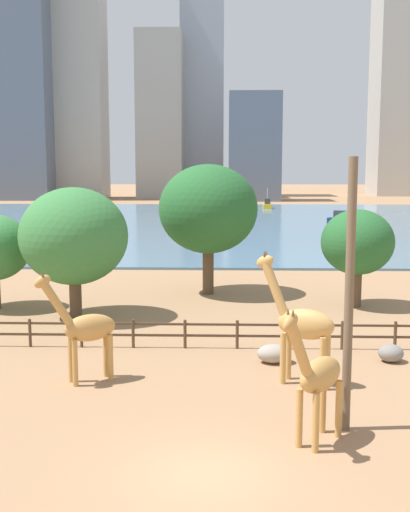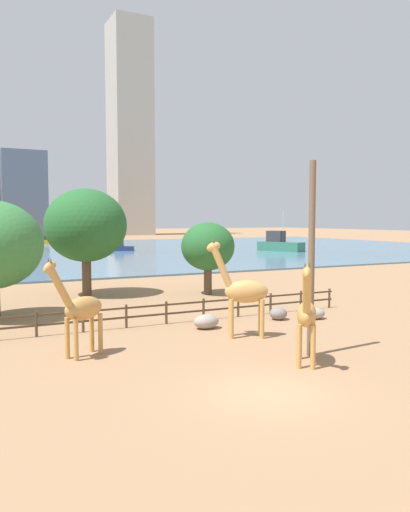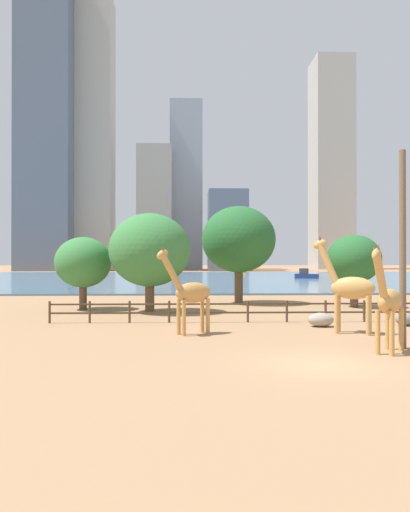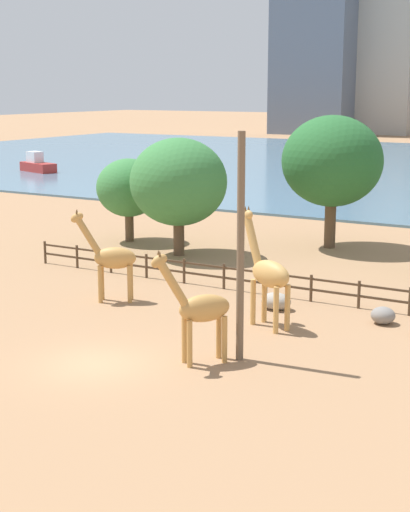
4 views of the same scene
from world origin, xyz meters
name	(u,v)px [view 1 (image 1 of 4)]	position (x,y,z in m)	size (l,w,h in m)	color
ground_plane	(220,221)	(0.00, 80.00, 0.00)	(400.00, 400.00, 0.00)	#9E7551
harbor_water	(220,222)	(0.00, 77.00, 0.10)	(180.00, 86.00, 0.20)	slate
giraffe_tall	(317,376)	(3.25, 2.03, 2.08)	(2.32, 2.75, 4.37)	#C18C47
giraffe_companion	(85,328)	(-4.71, 7.32, 2.11)	(2.98, 1.99, 4.41)	#C18C47
giraffe_young	(301,323)	(3.41, 7.37, 2.34)	(3.13, 1.91, 5.01)	tan
utility_pole	(349,297)	(4.32, 3.13, 4.22)	(0.28, 0.28, 8.45)	brown
boulder_by_pole	(274,354)	(2.63, 9.93, 0.39)	(1.44, 1.04, 0.78)	gray
boulder_small	(391,353)	(7.55, 10.22, 0.37)	(1.05, 0.99, 0.75)	gray
enclosure_fence	(212,332)	(-0.02, 12.00, 0.76)	(26.12, 0.14, 1.30)	#4C3826
tree_left_large	(208,209)	(-0.50, 24.56, 5.45)	(6.29, 6.29, 8.31)	brown
tree_right_tall	(74,236)	(-7.54, 17.82, 4.43)	(5.81, 5.81, 7.06)	brown
tree_left_small	(357,243)	(8.25, 20.97, 3.78)	(4.21, 4.21, 5.71)	brown
boat_tug	(267,205)	(8.80, 106.95, 0.86)	(1.67, 4.39, 3.92)	gold
boat_barge	(342,219)	(17.03, 73.59, 0.83)	(4.47, 3.13, 1.86)	navy
skyline_tower_needle	(401,52)	(49.55, 169.18, 39.64)	(14.15, 15.48, 79.28)	#B7B2A8
skyline_block_central	(79,16)	(-35.94, 150.34, 45.58)	(11.79, 12.38, 91.16)	#ADA89E
skyline_tower_glass	(160,116)	(-16.14, 153.34, 21.10)	(11.69, 11.82, 42.20)	#ADA89E
skyline_block_left	(203,86)	(-5.44, 164.43, 30.15)	(11.51, 15.36, 60.30)	#939EAD
skyline_block_right	(254,147)	(7.76, 139.80, 12.68)	(12.22, 12.38, 25.36)	slate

